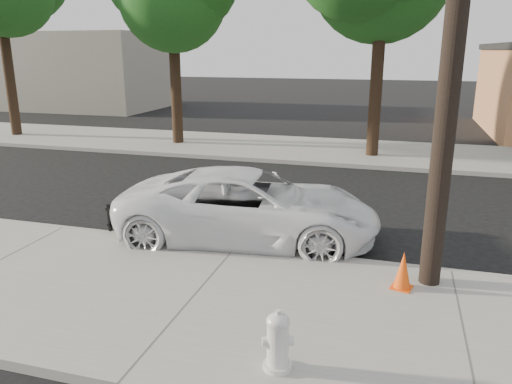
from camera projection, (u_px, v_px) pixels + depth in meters
ground at (264, 220)px, 11.86m from camera, size 120.00×120.00×0.00m
near_sidewalk at (193, 301)px, 7.87m from camera, size 90.00×4.40×0.15m
far_sidewalk at (321, 150)px, 19.69m from camera, size 90.00×5.00×0.15m
curb_near at (237, 250)px, 9.90m from camera, size 90.00×0.12×0.16m
building_far at (65, 70)px, 35.00m from camera, size 14.00×8.00×5.00m
police_cruiser at (249, 206)px, 10.41m from camera, size 5.65×3.11×1.50m
fire_hydrant at (278, 342)px, 6.00m from camera, size 0.40×0.36×0.74m
traffic_cone at (403, 271)px, 8.07m from camera, size 0.39×0.39×0.62m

